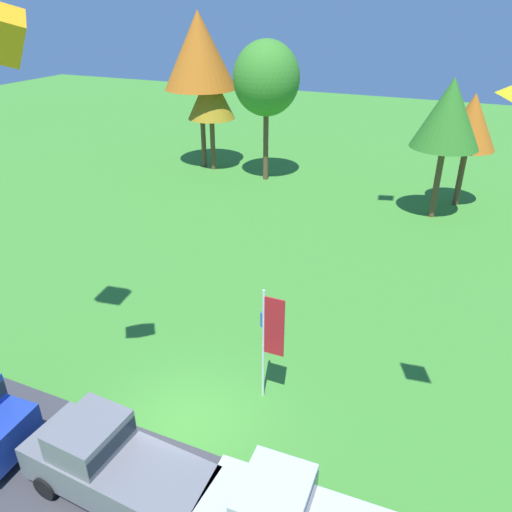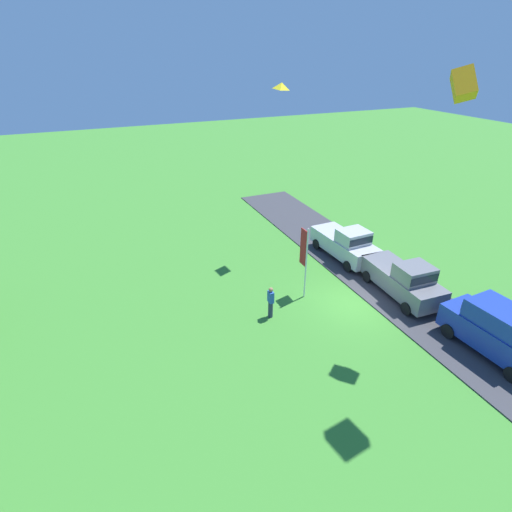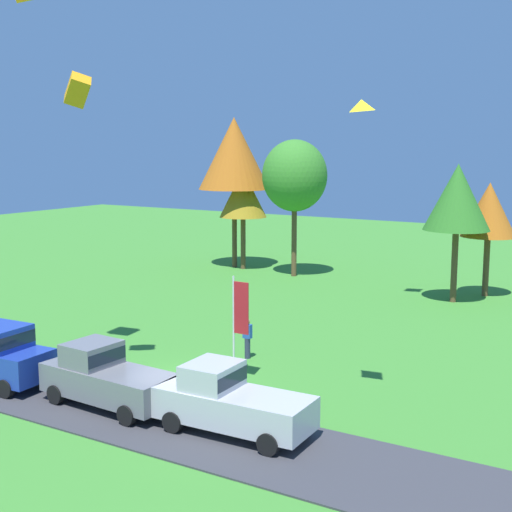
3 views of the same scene
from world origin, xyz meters
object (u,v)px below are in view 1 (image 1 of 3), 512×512
Objects in this scene: kite_box_low_drifter at (4,35)px; tree_lone_near at (471,122)px; car_pickup_by_flagpole at (112,463)px; flag_banner at (270,333)px; tree_far_right at (199,51)px; person_on_lawn at (266,326)px; tree_right_of_center at (449,114)px; tree_left_of_center at (266,79)px; tree_far_left at (211,95)px.

tree_lone_near is at bearing 69.07° from kite_box_low_drifter.
car_pickup_by_flagpole is 26.63m from tree_lone_near.
kite_box_low_drifter reaches higher than flag_banner.
tree_far_right is 11.02× the size of kite_box_low_drifter.
person_on_lawn is 12.09m from kite_box_low_drifter.
car_pickup_by_flagpole is 0.75× the size of tree_lone_near.
person_on_lawn is 16.88m from tree_right_of_center.
tree_far_right is 2.71× the size of flag_banner.
person_on_lawn is 0.18× the size of tree_left_of_center.
kite_box_low_drifter reaches higher than tree_far_right.
tree_lone_near is 6.84× the size of kite_box_low_drifter.
tree_far_left is at bearing -17.68° from tree_far_right.
tree_far_right reaches higher than flag_banner.
car_pickup_by_flagpole is at bearing -115.84° from flag_banner.
tree_left_of_center reaches higher than person_on_lawn.
person_on_lawn is (1.20, 7.34, -0.23)m from car_pickup_by_flagpole.
flag_banner is (-4.30, -20.61, -2.58)m from tree_lone_near.
car_pickup_by_flagpole is 23.99m from tree_right_of_center.
tree_left_of_center reaches higher than flag_banner.
flag_banner is (8.61, -20.41, -4.31)m from tree_left_of_center.
flag_banner is at bearing 33.66° from kite_box_low_drifter.
tree_far_right is 1.61× the size of tree_lone_near.
tree_right_of_center is at bearing 74.50° from person_on_lawn.
tree_left_of_center is 9.40× the size of kite_box_low_drifter.
tree_left_of_center is at bearing -9.86° from tree_far_right.
kite_box_low_drifter reaches higher than tree_far_left.
tree_left_of_center is 12.03m from tree_right_of_center.
tree_lone_near is at bearing 78.21° from flag_banner.
tree_lone_near is (6.66, 25.47, 4.03)m from car_pickup_by_flagpole.
car_pickup_by_flagpole is at bearing -103.53° from tree_right_of_center.
tree_lone_near is 21.21m from flag_banner.
tree_left_of_center is at bearing 168.22° from tree_right_of_center.
kite_box_low_drifter is (3.80, -23.62, 4.04)m from tree_left_of_center.
tree_left_of_center is 22.57m from flag_banner.
tree_left_of_center reaches higher than tree_right_of_center.
tree_far_right is 26.40m from kite_box_low_drifter.
tree_far_right is 1.38× the size of tree_right_of_center.
person_on_lawn is 1.72× the size of kite_box_low_drifter.
tree_lone_near is (12.91, 0.19, -1.73)m from tree_left_of_center.
person_on_lawn is 22.61m from tree_far_left.
car_pickup_by_flagpole is 2.98× the size of person_on_lawn.
car_pickup_by_flagpole is 0.64× the size of tree_right_of_center.
tree_right_of_center is 7.98× the size of kite_box_low_drifter.
tree_far_left is at bearing 171.81° from tree_left_of_center.
tree_right_of_center is (5.49, 22.83, 4.90)m from car_pickup_by_flagpole.
kite_box_low_drifter is at bearing -80.86° from tree_left_of_center.
flag_banner is 10.16m from kite_box_low_drifter.
tree_far_left is (0.94, -0.30, -2.86)m from tree_far_right.
person_on_lawn is 0.24× the size of tree_far_left.
car_pickup_by_flagpole reaches higher than person_on_lawn.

